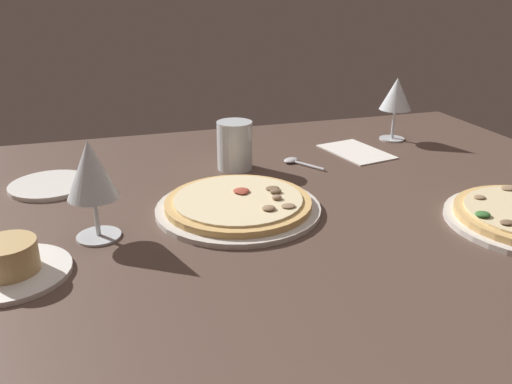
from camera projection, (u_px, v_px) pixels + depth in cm
name	position (u px, v px, depth cm)	size (l,w,h in cm)	color
dining_table	(273.00, 212.00, 100.22)	(150.00, 110.00, 4.00)	brown
pizza_main	(239.00, 205.00, 95.59)	(30.26, 30.26, 3.36)	silver
ramekin_on_saucer	(10.00, 264.00, 74.34)	(16.74, 16.74, 5.36)	white
wine_glass_far	(396.00, 96.00, 134.56)	(8.20, 8.20, 16.33)	silver
wine_glass_near	(91.00, 173.00, 82.01)	(8.23, 8.23, 16.64)	silver
water_glass	(235.00, 149.00, 116.03)	(7.87, 7.87, 10.72)	silver
side_plate	(51.00, 185.00, 106.84)	(16.41, 16.41, 0.90)	white
paper_menu	(356.00, 152.00, 128.62)	(11.56, 17.80, 0.30)	white
spoon	(296.00, 162.00, 120.66)	(7.63, 10.40, 1.00)	silver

